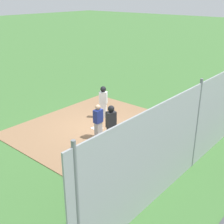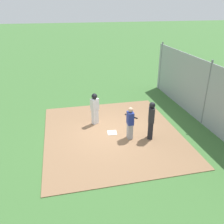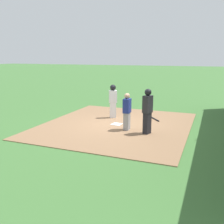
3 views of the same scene
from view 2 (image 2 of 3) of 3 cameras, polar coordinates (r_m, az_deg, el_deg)
ground_plane at (r=11.61m, az=0.01°, el=-5.15°), size 140.00×140.00×0.00m
dirt_infield at (r=11.60m, az=0.01°, el=-5.08°), size 7.20×6.40×0.03m
home_plate at (r=11.59m, az=0.01°, el=-4.98°), size 0.48×0.48×0.02m
catcher at (r=10.83m, az=4.37°, el=-2.56°), size 0.38×0.26×1.55m
umpire at (r=10.87m, az=9.37°, el=-1.81°), size 0.44×0.37×1.81m
runner at (r=12.09m, az=-4.17°, el=1.28°), size 0.40×0.46×1.67m
baseball_bat at (r=13.22m, az=4.62°, el=-1.00°), size 0.71×0.56×0.06m
backstop_fence at (r=12.80m, az=21.74°, el=3.87°), size 12.00×0.10×3.35m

